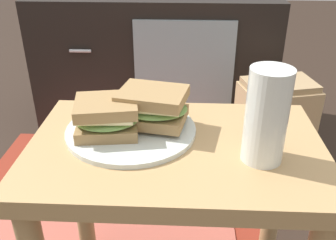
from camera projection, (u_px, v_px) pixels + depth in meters
side_table at (176, 182)px, 0.75m from camera, size 0.56×0.36×0.46m
tv_cabinet at (157, 62)px, 1.63m from camera, size 0.96×0.46×0.58m
area_rug at (116, 186)px, 1.32m from camera, size 0.96×0.69×0.01m
plate at (131, 130)px, 0.75m from camera, size 0.26×0.26×0.01m
sandwich_front at (107, 117)px, 0.72m from camera, size 0.14×0.12×0.07m
sandwich_back at (153, 106)px, 0.74m from camera, size 0.15×0.13×0.07m
beer_glass at (266, 117)px, 0.63m from camera, size 0.07×0.07×0.17m
paper_bag at (272, 135)px, 1.27m from camera, size 0.26×0.21×0.39m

